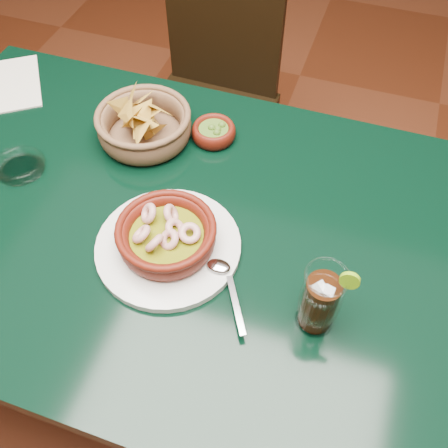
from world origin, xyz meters
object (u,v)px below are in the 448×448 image
(dining_chair, at_px, (212,98))
(chip_basket, at_px, (144,125))
(shrimp_plate, at_px, (167,238))
(cola_drink, at_px, (320,300))
(dining_table, at_px, (164,246))

(dining_chair, height_order, chip_basket, chip_basket)
(shrimp_plate, bearing_deg, chip_basket, 122.08)
(dining_chair, xyz_separation_m, cola_drink, (0.48, -0.82, 0.35))
(dining_table, relative_size, shrimp_plate, 3.74)
(chip_basket, distance_m, cola_drink, 0.55)
(shrimp_plate, bearing_deg, dining_table, 126.94)
(shrimp_plate, xyz_separation_m, cola_drink, (0.28, -0.06, 0.04))
(shrimp_plate, relative_size, cola_drink, 2.01)
(chip_basket, xyz_separation_m, cola_drink, (0.45, -0.31, 0.03))
(dining_table, height_order, dining_chair, dining_chair)
(dining_chair, distance_m, cola_drink, 1.01)
(dining_table, height_order, cola_drink, cola_drink)
(dining_table, distance_m, chip_basket, 0.26)
(chip_basket, bearing_deg, cola_drink, -35.10)
(dining_table, relative_size, chip_basket, 5.09)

